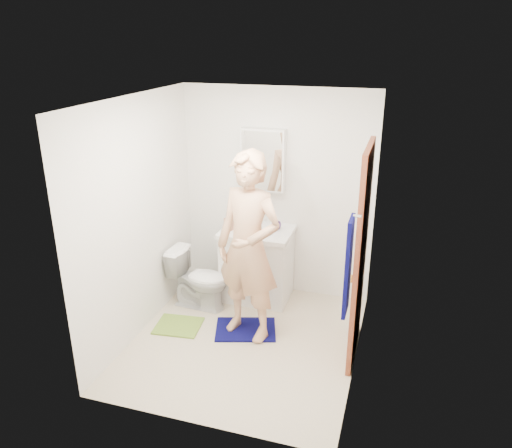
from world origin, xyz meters
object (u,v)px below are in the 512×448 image
at_px(vanity_cabinet, 257,266).
at_px(medicine_cabinet, 263,160).
at_px(towel, 348,267).
at_px(toilet, 199,279).
at_px(soap_dispenser, 229,221).
at_px(man, 249,248).
at_px(toothbrush_cup, 276,226).

xyz_separation_m(vanity_cabinet, medicine_cabinet, (0.00, 0.22, 1.20)).
relative_size(towel, toilet, 1.18).
xyz_separation_m(medicine_cabinet, towel, (1.18, -1.71, -0.35)).
bearing_deg(vanity_cabinet, soap_dispenser, -164.39).
distance_m(towel, soap_dispenser, 2.06).
relative_size(medicine_cabinet, soap_dispenser, 3.41).
distance_m(vanity_cabinet, towel, 2.08).
xyz_separation_m(toilet, man, (0.71, -0.39, 0.64)).
relative_size(medicine_cabinet, toilet, 1.03).
distance_m(toothbrush_cup, man, 0.86).
distance_m(vanity_cabinet, toilet, 0.69).
distance_m(medicine_cabinet, toilet, 1.51).
relative_size(vanity_cabinet, man, 0.42).
distance_m(soap_dispenser, toothbrush_cup, 0.53).
bearing_deg(man, toilet, 167.62).
distance_m(medicine_cabinet, towel, 2.11).
distance_m(toilet, toothbrush_cup, 1.05).
bearing_deg(toilet, toothbrush_cup, -55.15).
bearing_deg(soap_dispenser, toilet, -130.72).
bearing_deg(medicine_cabinet, soap_dispenser, -134.17).
bearing_deg(toothbrush_cup, toilet, -148.77).
distance_m(towel, man, 1.28).
height_order(toilet, soap_dispenser, soap_dispenser).
height_order(towel, soap_dispenser, towel).
height_order(soap_dispenser, toothbrush_cup, soap_dispenser).
height_order(medicine_cabinet, toilet, medicine_cabinet).
relative_size(towel, soap_dispenser, 3.90).
bearing_deg(soap_dispenser, towel, -43.43).
bearing_deg(soap_dispenser, medicine_cabinet, 45.83).
bearing_deg(vanity_cabinet, man, -79.14).
bearing_deg(towel, vanity_cabinet, 128.47).
bearing_deg(toothbrush_cup, man, -93.50).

